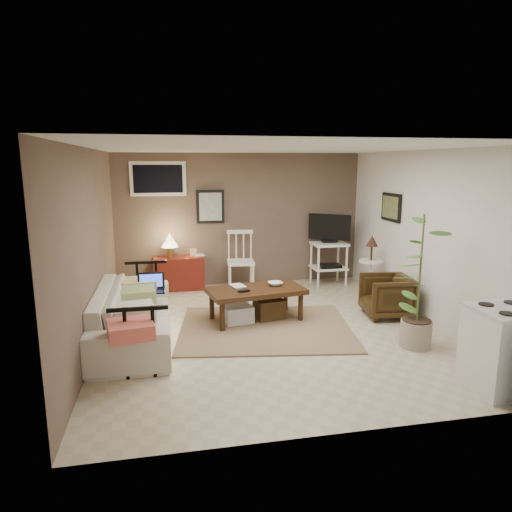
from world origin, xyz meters
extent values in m
plane|color=#C1B293|center=(0.00, 0.00, 0.00)|extent=(5.00, 5.00, 0.00)
cube|color=black|center=(-0.55, 2.48, 1.45)|extent=(0.50, 0.03, 0.60)
cube|color=black|center=(2.23, 1.05, 1.52)|extent=(0.03, 0.60, 0.45)
cube|color=white|center=(-1.45, 2.48, 1.95)|extent=(0.96, 0.03, 0.60)
cube|color=#876E4E|center=(-0.07, 0.02, 0.01)|extent=(2.55, 2.16, 0.02)
cube|color=#38240F|center=(-0.13, 0.37, 0.45)|extent=(1.43, 0.90, 0.07)
cylinder|color=#38240F|center=(-0.66, 0.02, 0.21)|extent=(0.07, 0.07, 0.42)
cylinder|color=#38240F|center=(0.48, 0.21, 0.21)|extent=(0.07, 0.07, 0.42)
cylinder|color=#38240F|center=(-0.75, 0.53, 0.21)|extent=(0.07, 0.07, 0.42)
cylinder|color=#38240F|center=(0.39, 0.72, 0.21)|extent=(0.07, 0.07, 0.42)
cube|color=black|center=(-0.34, 0.22, 0.50)|extent=(0.17, 0.08, 0.02)
cube|color=#473219|center=(0.06, 0.40, 0.16)|extent=(0.44, 0.39, 0.29)
cube|color=silver|center=(-0.41, 0.32, 0.13)|extent=(0.44, 0.39, 0.25)
imported|color=beige|center=(-1.80, 0.00, 0.45)|extent=(0.68, 2.32, 0.91)
cube|color=black|center=(-1.58, 0.33, 0.52)|extent=(0.36, 0.25, 0.02)
cube|color=black|center=(-1.58, 0.46, 0.65)|extent=(0.36, 0.02, 0.22)
cube|color=blue|center=(-1.58, 0.45, 0.65)|extent=(0.30, 0.00, 0.18)
cube|color=maroon|center=(-1.15, 2.29, 0.29)|extent=(0.88, 0.39, 0.59)
cylinder|color=olive|center=(-1.30, 2.25, 0.68)|extent=(0.10, 0.10, 0.20)
cone|color=#FFECB7|center=(-1.30, 2.25, 0.90)|extent=(0.29, 0.29, 0.23)
cube|color=tan|center=(-0.89, 2.31, 0.65)|extent=(0.12, 0.02, 0.15)
cube|color=white|center=(-0.07, 2.08, 0.49)|extent=(0.52, 0.52, 0.04)
cylinder|color=white|center=(-0.29, 1.90, 0.23)|extent=(0.04, 0.04, 0.47)
cylinder|color=white|center=(0.11, 1.86, 0.23)|extent=(0.04, 0.04, 0.47)
cylinder|color=white|center=(-0.25, 2.30, 0.23)|extent=(0.04, 0.04, 0.47)
cylinder|color=white|center=(0.15, 2.26, 0.23)|extent=(0.04, 0.04, 0.47)
cube|color=white|center=(-0.05, 2.29, 1.01)|extent=(0.47, 0.09, 0.07)
cube|color=white|center=(1.59, 2.11, 0.76)|extent=(0.62, 0.50, 0.04)
cube|color=white|center=(1.59, 2.11, 0.31)|extent=(0.62, 0.50, 0.03)
cylinder|color=white|center=(1.32, 1.90, 0.39)|extent=(0.04, 0.04, 0.78)
cylinder|color=white|center=(1.86, 1.90, 0.39)|extent=(0.04, 0.04, 0.78)
cylinder|color=white|center=(1.32, 2.32, 0.39)|extent=(0.04, 0.04, 0.78)
cylinder|color=white|center=(1.86, 2.32, 0.39)|extent=(0.04, 0.04, 0.78)
cube|color=black|center=(1.59, 2.11, 0.82)|extent=(0.28, 0.16, 0.03)
cube|color=black|center=(1.59, 2.11, 1.07)|extent=(0.67, 0.50, 0.47)
cube|color=#E7B65A|center=(1.59, 2.11, 1.07)|extent=(0.55, 0.40, 0.38)
cube|color=black|center=(1.59, 2.05, 0.34)|extent=(0.39, 0.28, 0.11)
cylinder|color=white|center=(1.97, 1.15, 0.01)|extent=(0.28, 0.28, 0.03)
cylinder|color=white|center=(1.97, 1.15, 0.31)|extent=(0.06, 0.06, 0.59)
cylinder|color=white|center=(1.97, 1.15, 0.62)|extent=(0.39, 0.39, 0.03)
cylinder|color=#32200E|center=(1.97, 1.15, 0.77)|extent=(0.04, 0.04, 0.26)
cone|color=#3A1E18|center=(1.97, 1.15, 0.96)|extent=(0.20, 0.20, 0.18)
imported|color=#32200E|center=(1.78, 0.19, 0.34)|extent=(0.69, 0.72, 0.68)
cylinder|color=#A39181|center=(1.60, -0.93, 0.17)|extent=(0.37, 0.37, 0.33)
cylinder|color=#4C602D|center=(1.60, -0.93, 0.99)|extent=(0.02, 0.02, 1.30)
cube|color=silver|center=(1.87, -2.08, 0.41)|extent=(0.63, 0.59, 0.81)
cube|color=silver|center=(1.87, -2.08, 0.83)|extent=(0.65, 0.61, 0.03)
cylinder|color=black|center=(1.73, -2.23, 0.85)|extent=(0.14, 0.14, 0.01)
cylinder|color=black|center=(1.73, -1.94, 0.85)|extent=(0.14, 0.14, 0.01)
cylinder|color=black|center=(2.02, -1.94, 0.85)|extent=(0.14, 0.14, 0.01)
imported|color=#38240F|center=(0.17, 0.48, 0.58)|extent=(0.21, 0.06, 0.21)
imported|color=#38240F|center=(-0.46, 0.50, 0.60)|extent=(0.18, 0.06, 0.24)
imported|color=#38240F|center=(-0.87, 2.30, 0.70)|extent=(0.17, 0.06, 0.23)
camera|label=1|loc=(-1.35, -5.73, 2.21)|focal=32.00mm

